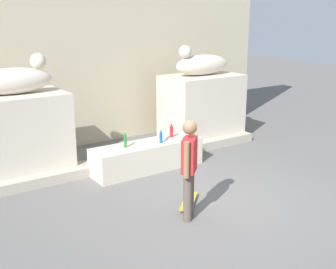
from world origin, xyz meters
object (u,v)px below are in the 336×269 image
Objects in this scene: statue_reclining_right at (201,64)px; bottle_clear at (164,134)px; bottle_blue at (161,137)px; skateboard at (189,201)px; statue_reclining_left at (13,80)px; skater at (189,166)px; bottle_green at (125,141)px; bottle_red at (171,131)px.

statue_reclining_right is 2.54m from bottle_clear.
bottle_blue is (-0.20, -0.17, -0.01)m from bottle_clear.
skateboard is 2.00m from bottle_blue.
bottle_blue is at bearing -139.19° from bottle_clear.
bottle_blue is at bearing 27.67° from skateboard.
statue_reclining_left is 5.45× the size of bottle_blue.
bottle_green is at bearing 44.72° from skater.
skater is at bearing -63.46° from statue_reclining_left.
bottle_red is at bearing 32.77° from statue_reclining_right.
statue_reclining_left is 5.17× the size of bottle_clear.
statue_reclining_left is 3.19m from bottle_blue.
skateboard is 2.22m from bottle_clear.
statue_reclining_right is 0.96× the size of skater.
bottle_red is at bearing 15.35° from bottle_clear.
skateboard is at bearing -84.53° from bottle_green.
skater reaches higher than bottle_green.
bottle_red is at bearing 4.12° from bottle_green.
skater reaches higher than bottle_blue.
skateboard is at bearing 10.40° from skater.
skater is at bearing -93.00° from bottle_green.
bottle_red is at bearing 28.44° from bottle_blue.
statue_reclining_right reaches higher than bottle_blue.
bottle_green is at bearing -31.41° from statue_reclining_left.
bottle_blue is at bearing -10.58° from bottle_green.
bottle_blue is at bearing -25.66° from statue_reclining_left.
bottle_clear reaches higher than bottle_blue.
bottle_red reaches higher than skateboard.
bottle_blue is (0.91, 2.21, -0.21)m from skater.
statue_reclining_left is 0.96× the size of skater.
skater is at bearing -171.22° from skateboard.
skater is at bearing 49.65° from statue_reclining_right.
bottle_clear is at bearing 24.09° from skateboard.
bottle_clear is at bearing 40.81° from bottle_blue.
bottle_clear is (-1.89, -1.12, -1.29)m from statue_reclining_right.
bottle_blue is (2.61, -1.29, -1.29)m from statue_reclining_left.
statue_reclining_right reaches higher than bottle_red.
bottle_blue is at bearing -151.56° from bottle_red.
bottle_green is (-2.87, -1.14, -1.27)m from statue_reclining_right.
statue_reclining_left reaches higher than bottle_green.
bottle_red is (0.24, 0.07, 0.00)m from bottle_clear.
bottle_blue reaches higher than skateboard.
statue_reclining_right is (4.69, 0.00, 0.00)m from statue_reclining_left.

